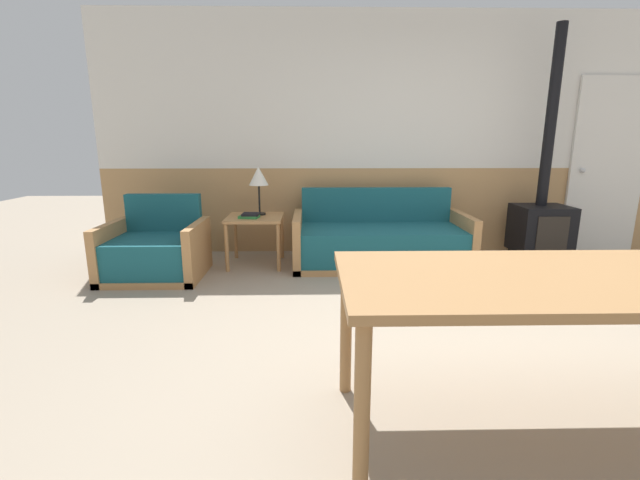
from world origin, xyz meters
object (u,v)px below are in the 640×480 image
Objects in this scene: wood_stove at (542,213)px; side_table at (255,224)px; dining_table at (577,291)px; couch at (380,242)px; table_lamp at (259,178)px; armchair at (156,252)px.

side_table is at bearing -178.11° from wood_stove.
side_table is 0.29× the size of dining_table.
couch is at bearing -1.10° from side_table.
wood_stove is at bearing 64.00° from dining_table.
armchair is at bearing -152.65° from table_lamp.
table_lamp is (0.96, 0.50, 0.68)m from armchair.
dining_table is at bearing -45.19° from armchair.
side_table is 0.24× the size of wood_stove.
wood_stove is (1.80, 0.13, 0.28)m from couch.
couch reaches higher than armchair.
table_lamp reaches higher than couch.
couch is 2.01× the size of armchair.
side_table is at bearing 178.90° from couch.
table_lamp is 3.33m from dining_table.
couch is 3.56× the size of table_lamp.
wood_stove reaches higher than couch.
wood_stove reaches higher than armchair.
couch is 0.90× the size of dining_table.
dining_table is 3.19m from wood_stove.
table_lamp is (-1.29, 0.13, 0.68)m from couch.
couch is 1.82m from wood_stove.
armchair is 4.09m from wood_stove.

